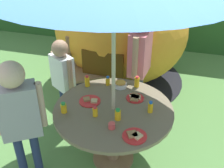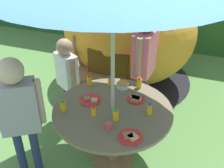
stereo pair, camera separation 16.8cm
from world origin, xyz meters
The scene contains 19 objects.
ground_plane centered at (0.00, 0.00, -0.01)m, with size 10.00×10.00×0.02m, color #548442.
garden_table centered at (0.00, 0.00, 0.56)m, with size 1.19×1.19×0.70m.
wooden_chair centered at (-0.67, 1.09, 0.55)m, with size 0.70×0.67×0.94m.
dome_tent centered at (-0.39, 1.76, 0.83)m, with size 2.14×2.14×1.67m.
child_in_pink_shirt centered at (0.09, 0.89, 0.91)m, with size 0.24×0.48×1.43m.
child_in_white_shirt centered at (-0.76, 0.48, 0.73)m, with size 0.34×0.30×1.14m.
child_in_grey_shirt centered at (-0.73, -0.47, 0.86)m, with size 0.40×0.35×1.34m.
snack_bowl centered at (-0.03, 0.41, 0.73)m, with size 0.14×0.14×0.07m.
plate_near_left centered at (0.17, 0.22, 0.71)m, with size 0.18×0.18×0.03m.
plate_center_back centered at (-0.26, 0.05, 0.71)m, with size 0.22×0.22×0.03m.
plate_far_right centered at (0.28, -0.34, 0.71)m, with size 0.21×0.21×0.03m.
juice_bottle_near_right centered at (0.08, -0.15, 0.75)m, with size 0.06×0.06×0.12m.
juice_bottle_far_left centered at (-0.18, 0.41, 0.75)m, with size 0.05×0.05×0.11m.
juice_bottle_center_front centered at (-0.14, -0.16, 0.75)m, with size 0.05×0.05×0.11m.
juice_bottle_mid_left centered at (-0.39, 0.33, 0.76)m, with size 0.06×0.06×0.13m.
juice_bottle_mid_right centered at (0.14, 0.47, 0.76)m, with size 0.06×0.06×0.13m.
juice_bottle_front_edge centered at (-0.45, -0.19, 0.75)m, with size 0.06×0.06×0.11m.
juice_bottle_back_edge centered at (0.36, 0.04, 0.75)m, with size 0.05×0.05×0.12m.
cup_near centered at (0.06, -0.29, 0.72)m, with size 0.06×0.06×0.06m, color #E04C47.
Camera 2 is at (0.73, -2.03, 2.31)m, focal length 43.63 mm.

